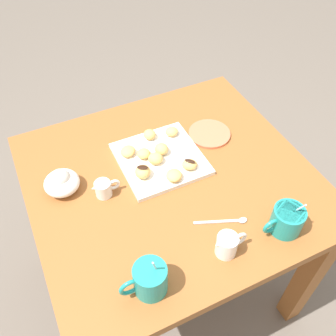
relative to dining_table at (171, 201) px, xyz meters
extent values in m
plane|color=#665B51|center=(0.00, 0.00, -0.59)|extent=(8.00, 8.00, 0.00)
cube|color=#935628|center=(0.00, 0.00, 0.12)|extent=(0.93, 0.87, 0.04)
cube|color=#935628|center=(-0.40, -0.37, -0.25)|extent=(0.07, 0.07, 0.69)
cube|color=#935628|center=(0.40, -0.37, -0.25)|extent=(0.07, 0.07, 0.69)
cube|color=#935628|center=(-0.40, 0.37, -0.25)|extent=(0.07, 0.07, 0.69)
cube|color=white|center=(0.00, -0.09, 0.14)|extent=(0.28, 0.28, 0.02)
cylinder|color=teal|center=(-0.22, 0.32, 0.18)|extent=(0.09, 0.09, 0.09)
torus|color=teal|center=(-0.16, 0.32, 0.18)|extent=(0.06, 0.01, 0.06)
cylinder|color=#331E11|center=(-0.22, 0.32, 0.21)|extent=(0.08, 0.08, 0.01)
cylinder|color=silver|center=(-0.23, 0.32, 0.21)|extent=(0.01, 0.05, 0.11)
cylinder|color=teal|center=(0.22, 0.32, 0.18)|extent=(0.09, 0.09, 0.10)
torus|color=teal|center=(0.27, 0.32, 0.19)|extent=(0.06, 0.01, 0.06)
cylinder|color=#331E11|center=(0.22, 0.32, 0.22)|extent=(0.08, 0.08, 0.01)
cylinder|color=silver|center=(0.20, 0.32, 0.22)|extent=(0.03, 0.03, 0.13)
cylinder|color=white|center=(-0.02, 0.32, 0.17)|extent=(0.06, 0.06, 0.07)
cone|color=white|center=(0.01, 0.32, 0.20)|extent=(0.02, 0.02, 0.02)
torus|color=white|center=(-0.06, 0.32, 0.17)|extent=(0.05, 0.01, 0.05)
cylinder|color=white|center=(-0.02, 0.32, 0.20)|extent=(0.05, 0.05, 0.01)
ellipsoid|color=white|center=(0.34, -0.10, 0.16)|extent=(0.11, 0.11, 0.06)
sphere|color=silver|center=(0.34, -0.10, 0.19)|extent=(0.06, 0.06, 0.06)
ellipsoid|color=green|center=(0.35, -0.10, 0.20)|extent=(0.02, 0.03, 0.01)
cylinder|color=white|center=(0.23, -0.03, 0.16)|extent=(0.05, 0.05, 0.05)
cone|color=white|center=(0.25, -0.03, 0.18)|extent=(0.02, 0.02, 0.02)
torus|color=white|center=(0.19, -0.03, 0.16)|extent=(0.04, 0.01, 0.04)
cylinder|color=black|center=(0.23, -0.03, 0.18)|extent=(0.04, 0.04, 0.01)
cylinder|color=#E5704C|center=(-0.22, -0.13, 0.14)|extent=(0.16, 0.16, 0.01)
cube|color=silver|center=(-0.05, 0.22, 0.14)|extent=(0.14, 0.06, 0.00)
ellipsoid|color=silver|center=(-0.12, 0.25, 0.14)|extent=(0.03, 0.02, 0.01)
ellipsoid|color=#E5B260|center=(-0.07, 0.00, 0.16)|extent=(0.07, 0.06, 0.03)
ellipsoid|color=black|center=(-0.07, 0.00, 0.18)|extent=(0.04, 0.04, 0.00)
ellipsoid|color=#E5B260|center=(0.09, -0.15, 0.16)|extent=(0.07, 0.07, 0.03)
ellipsoid|color=#E5B260|center=(-0.01, -0.10, 0.17)|extent=(0.05, 0.05, 0.04)
ellipsoid|color=#E5B260|center=(-0.09, -0.17, 0.16)|extent=(0.05, 0.05, 0.03)
ellipsoid|color=#E5B260|center=(0.09, -0.03, 0.17)|extent=(0.07, 0.07, 0.04)
ellipsoid|color=black|center=(0.09, -0.03, 0.19)|extent=(0.04, 0.03, 0.00)
ellipsoid|color=#E5B260|center=(0.02, -0.07, 0.17)|extent=(0.07, 0.07, 0.04)
ellipsoid|color=#E5B260|center=(-0.01, -0.19, 0.17)|extent=(0.04, 0.05, 0.03)
ellipsoid|color=#E5B260|center=(0.00, 0.02, 0.16)|extent=(0.07, 0.07, 0.03)
ellipsoid|color=#E5B260|center=(0.05, -0.11, 0.16)|extent=(0.06, 0.06, 0.03)
camera|label=1|loc=(0.36, 0.73, 1.07)|focal=39.73mm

